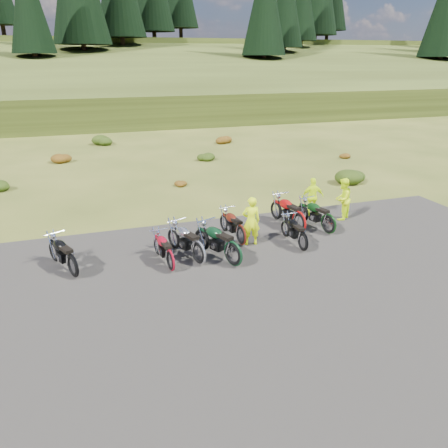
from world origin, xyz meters
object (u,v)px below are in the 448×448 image
object	(u,v)px
motorcycle_0	(75,277)
motorcycle_7	(328,234)
motorcycle_3	(199,265)
person_middle	(251,222)

from	to	relation	value
motorcycle_0	motorcycle_7	xyz separation A→B (m)	(9.00, 0.64, 0.00)
motorcycle_3	person_middle	world-z (taller)	person_middle
motorcycle_3	person_middle	xyz separation A→B (m)	(2.13, 0.94, 0.86)
motorcycle_0	person_middle	xyz separation A→B (m)	(5.90, 0.61, 0.86)
motorcycle_3	motorcycle_0	bearing A→B (deg)	65.84
motorcycle_0	motorcycle_3	bearing A→B (deg)	-118.62
motorcycle_0	person_middle	world-z (taller)	person_middle
motorcycle_7	motorcycle_3	bearing A→B (deg)	86.74
motorcycle_3	motorcycle_7	size ratio (longest dim) A/B	1.03
motorcycle_7	person_middle	size ratio (longest dim) A/B	1.24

